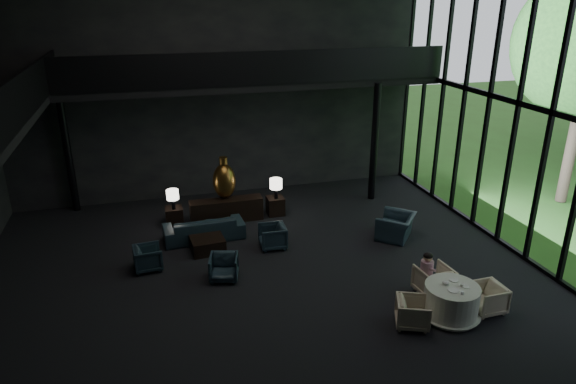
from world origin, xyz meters
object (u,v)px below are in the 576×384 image
object	(u,v)px
side_table_right	(275,206)
table_lamp_right	(276,185)
lounge_armchair_east	(272,236)
dining_chair_north	(434,279)
window_armchair	(396,222)
bronze_urn	(224,181)
dining_table	(451,303)
table_lamp_left	(173,195)
lounge_armchair_south	(224,268)
console	(226,210)
lounge_armchair_west	(148,258)
dining_chair_west	(413,313)
child	(427,265)
side_table_left	(174,216)
dining_chair_east	(487,298)
sofa	(204,223)
coffee_table	(207,244)

from	to	relation	value
side_table_right	table_lamp_right	distance (m)	0.77
lounge_armchair_east	dining_chair_north	bearing A→B (deg)	45.14
side_table_right	window_armchair	bearing A→B (deg)	-41.70
table_lamp_right	dining_chair_north	distance (m)	6.04
bronze_urn	dining_chair_north	bearing A→B (deg)	-54.74
window_armchair	dining_table	world-z (taller)	window_armchair
table_lamp_left	table_lamp_right	xyz separation A→B (m)	(3.20, -0.03, 0.04)
lounge_armchair_east	lounge_armchair_south	bearing A→B (deg)	-47.09
console	dining_chair_north	xyz separation A→B (m)	(4.02, -5.51, 0.03)
lounge_armchair_south	lounge_armchair_west	bearing A→B (deg)	164.56
table_lamp_left	dining_chair_west	xyz separation A→B (m)	(4.53, -6.52, -0.70)
child	side_table_left	bearing A→B (deg)	-45.76
lounge_armchair_east	dining_chair_east	xyz separation A→B (m)	(3.85, -4.31, -0.01)
side_table_left	child	xyz separation A→B (m)	(5.43, -5.58, 0.48)
lounge_armchair_west	dining_table	world-z (taller)	dining_table
side_table_right	bronze_urn	bearing A→B (deg)	176.94
window_armchair	dining_chair_north	size ratio (longest dim) A/B	1.45
table_lamp_left	bronze_urn	bearing A→B (deg)	5.52
lounge_armchair_east	dining_table	size ratio (longest dim) A/B	0.51
side_table_left	dining_chair_east	world-z (taller)	dining_chair_east
console	side_table_left	world-z (taller)	console
lounge_armchair_west	dining_chair_north	bearing A→B (deg)	-120.07
lounge_armchair_east	lounge_armchair_south	world-z (taller)	lounge_armchair_east
side_table_left	dining_chair_north	bearing A→B (deg)	-45.07
lounge_armchair_south	lounge_armchair_east	bearing A→B (deg)	54.61
table_lamp_left	dining_chair_west	world-z (taller)	table_lamp_left
bronze_urn	dining_chair_west	distance (m)	7.36
child	sofa	bearing A→B (deg)	-43.20
console	lounge_armchair_east	distance (m)	2.35
table_lamp_right	dining_table	world-z (taller)	table_lamp_right
dining_table	dining_chair_west	xyz separation A→B (m)	(-0.97, -0.08, -0.01)
table_lamp_right	lounge_armchair_south	world-z (taller)	table_lamp_right
console	window_armchair	distance (m)	5.20
bronze_urn	side_table_right	distance (m)	1.88
side_table_left	sofa	bearing A→B (deg)	-57.44
side_table_right	window_armchair	distance (m)	3.94
coffee_table	dining_chair_east	distance (m)	7.30
window_armchair	dining_chair_west	world-z (taller)	window_armchair
coffee_table	console	bearing A→B (deg)	64.99
lounge_armchair_south	dining_chair_west	bearing A→B (deg)	-25.72
sofa	lounge_armchair_east	distance (m)	2.09
table_lamp_right	child	distance (m)	5.89
lounge_armchair_east	side_table_right	bearing A→B (deg)	166.20
child	lounge_armchair_west	bearing A→B (deg)	-25.47
console	sofa	xyz separation A→B (m)	(-0.84, -1.07, 0.14)
window_armchair	bronze_urn	bearing A→B (deg)	-79.65
dining_chair_east	child	distance (m)	1.46
table_lamp_right	sofa	size ratio (longest dim) A/B	0.26
lounge_armchair_east	dining_chair_west	xyz separation A→B (m)	(1.99, -4.35, -0.03)
coffee_table	dining_chair_east	bearing A→B (deg)	-39.43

